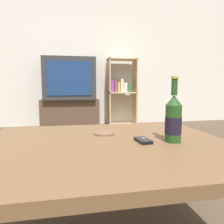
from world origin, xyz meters
The scene contains 8 objects.
back_wall centered at (0.00, 3.02, 1.30)m, with size 8.00×0.05×2.60m.
coffee_table centered at (0.00, 0.00, 0.39)m, with size 1.06×0.89×0.45m.
tv_stand centered at (-0.15, 2.75, 0.24)m, with size 0.93×0.39×0.47m.
television centered at (-0.15, 2.75, 0.81)m, with size 0.81×0.54×0.66m.
bookshelf centered at (0.72, 2.81, 0.61)m, with size 0.49×0.30×1.15m.
beer_bottle centered at (0.28, -0.04, 0.55)m, with size 0.07×0.07×0.28m.
cell_phone centered at (0.15, -0.02, 0.45)m, with size 0.06×0.10×0.02m.
coaster centered at (0.01, 0.16, 0.45)m, with size 0.11×0.11×0.01m.
Camera 1 is at (-0.16, -0.90, 0.69)m, focal length 35.00 mm.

